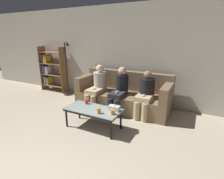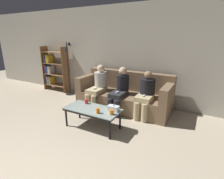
# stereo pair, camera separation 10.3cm
# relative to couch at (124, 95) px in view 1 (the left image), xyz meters

# --- Properties ---
(wall_back) EXTENTS (12.00, 0.06, 2.60)m
(wall_back) POSITION_rel_couch_xyz_m (0.00, 0.53, 0.97)
(wall_back) COLOR #B7B2A3
(wall_back) RESTS_ON ground_plane
(couch) EXTENTS (2.35, 0.93, 0.91)m
(couch) POSITION_rel_couch_xyz_m (0.00, 0.00, 0.00)
(couch) COLOR brown
(couch) RESTS_ON ground_plane
(coffee_table) EXTENTS (1.13, 0.52, 0.42)m
(coffee_table) POSITION_rel_couch_xyz_m (-0.12, -1.26, 0.04)
(coffee_table) COLOR #8C9E99
(coffee_table) RESTS_ON ground_plane
(cup_near_left) EXTENTS (0.07, 0.07, 0.10)m
(cup_near_left) POSITION_rel_couch_xyz_m (0.09, -1.39, 0.14)
(cup_near_left) COLOR orange
(cup_near_left) RESTS_ON coffee_table
(cup_near_right) EXTENTS (0.07, 0.07, 0.10)m
(cup_near_right) POSITION_rel_couch_xyz_m (-0.38, -1.10, 0.14)
(cup_near_right) COLOR red
(cup_near_right) RESTS_ON coffee_table
(cup_far_center) EXTENTS (0.08, 0.08, 0.09)m
(cup_far_center) POSITION_rel_couch_xyz_m (0.35, -1.31, 0.13)
(cup_far_center) COLOR orange
(cup_far_center) RESTS_ON coffee_table
(tissue_box) EXTENTS (0.22, 0.12, 0.13)m
(tissue_box) POSITION_rel_couch_xyz_m (0.30, -1.14, 0.14)
(tissue_box) COLOR silver
(tissue_box) RESTS_ON coffee_table
(bookshelf) EXTENTS (0.94, 0.32, 1.48)m
(bookshelf) POSITION_rel_couch_xyz_m (-2.83, 0.30, 0.40)
(bookshelf) COLOR brown
(bookshelf) RESTS_ON ground_plane
(standing_lamp) EXTENTS (0.31, 0.26, 1.65)m
(standing_lamp) POSITION_rel_couch_xyz_m (-1.98, 0.16, 0.68)
(standing_lamp) COLOR black
(standing_lamp) RESTS_ON ground_plane
(seated_person_left_end) EXTENTS (0.34, 0.73, 1.10)m
(seated_person_left_end) POSITION_rel_couch_xyz_m (-0.63, -0.24, 0.26)
(seated_person_left_end) COLOR tan
(seated_person_left_end) RESTS_ON ground_plane
(seated_person_mid_left) EXTENTS (0.31, 0.70, 1.09)m
(seated_person_mid_left) POSITION_rel_couch_xyz_m (0.00, -0.25, 0.24)
(seated_person_mid_left) COLOR #28282D
(seated_person_mid_left) RESTS_ON ground_plane
(seated_person_mid_right) EXTENTS (0.34, 0.65, 1.05)m
(seated_person_mid_right) POSITION_rel_couch_xyz_m (0.63, -0.22, 0.24)
(seated_person_mid_right) COLOR tan
(seated_person_mid_right) RESTS_ON ground_plane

